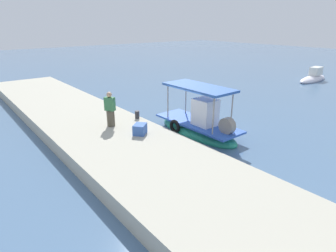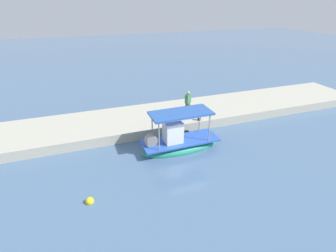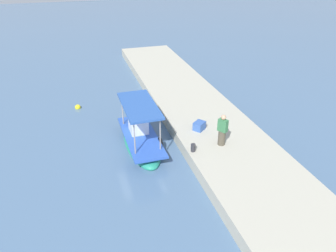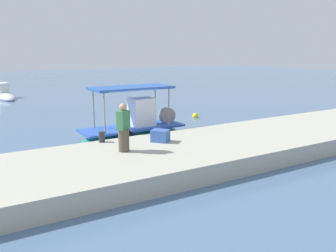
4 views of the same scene
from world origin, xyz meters
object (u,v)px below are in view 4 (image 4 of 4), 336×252
main_fishing_boat (134,130)px  marker_buoy (195,116)px  fisherman_near_bollard (124,130)px  mooring_bollard (102,137)px  cargo_crate (160,136)px  moored_boat_near (4,95)px

main_fishing_boat → marker_buoy: bearing=28.5°
fisherman_near_bollard → mooring_bollard: fisherman_near_bollard is taller
mooring_bollard → cargo_crate: 2.32m
mooring_bollard → marker_buoy: 10.02m
mooring_bollard → cargo_crate: (2.02, -1.15, 0.03)m
fisherman_near_bollard → cargo_crate: fisherman_near_bollard is taller
cargo_crate → marker_buoy: size_ratio=1.63×
moored_boat_near → mooring_bollard: bearing=-88.1°
cargo_crate → fisherman_near_bollard: bearing=-163.8°
fisherman_near_bollard → cargo_crate: 1.98m
fisherman_near_bollard → moored_boat_near: fisherman_near_bollard is taller
marker_buoy → mooring_bollard: bearing=-147.2°
cargo_crate → moored_boat_near: 22.92m
main_fishing_boat → moored_boat_near: (-3.21, 19.39, -0.21)m
main_fishing_boat → mooring_bollard: bearing=-138.5°
fisherman_near_bollard → marker_buoy: 10.93m
main_fishing_boat → mooring_bollard: size_ratio=12.42×
main_fishing_boat → fisherman_near_bollard: (-2.31, -3.89, 1.00)m
mooring_bollard → cargo_crate: cargo_crate is taller
main_fishing_boat → marker_buoy: main_fishing_boat is taller
mooring_bollard → moored_boat_near: (-0.71, 21.60, -0.63)m
fisherman_near_bollard → mooring_bollard: 1.79m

